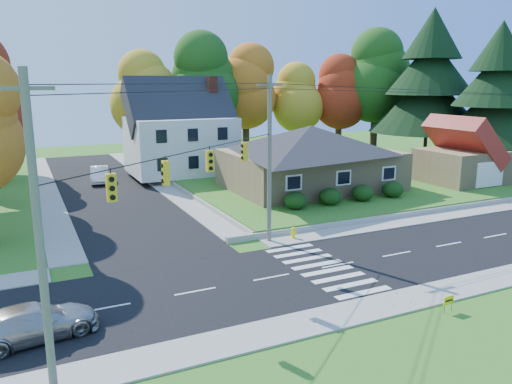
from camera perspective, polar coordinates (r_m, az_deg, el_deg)
ground at (r=27.25m, az=9.36°, el=-8.26°), size 120.00×120.00×0.00m
road_main at (r=27.25m, az=9.36°, el=-8.24°), size 90.00×8.00×0.02m
road_cross at (r=48.25m, az=-16.89°, el=0.51°), size 8.00×44.00×0.02m
sidewalk_north at (r=31.22m, az=4.12°, el=-5.33°), size 90.00×2.00×0.08m
sidewalk_south at (r=23.64m, az=16.41°, el=-11.85°), size 90.00×2.00×0.08m
lawn at (r=51.05m, az=7.99°, el=1.84°), size 30.00×30.00×0.50m
ranch_house at (r=43.73m, az=6.22°, el=4.12°), size 14.60×10.60×5.40m
colonial_house at (r=51.24m, az=-8.61°, el=6.76°), size 10.40×8.40×9.60m
garage at (r=49.73m, az=22.63°, el=3.75°), size 7.30×6.30×4.60m
hedge_row at (r=38.78m, az=10.31°, el=-0.29°), size 10.70×1.70×1.27m
traffic_infrastructure at (r=26.91m, az=7.84°, el=2.90°), size 38.10×10.66×10.00m
tree_lot_0 at (r=56.29m, az=-12.59°, el=10.91°), size 6.72×6.72×12.51m
tree_lot_1 at (r=56.98m, az=-6.39°, el=12.45°), size 7.84×7.84×14.60m
tree_lot_2 at (r=60.14m, az=-1.18°, el=11.90°), size 7.28×7.28×13.56m
tree_lot_3 at (r=62.01m, az=4.36°, el=10.68°), size 6.16×6.16×11.47m
tree_lot_4 at (r=64.36m, az=9.56°, el=11.19°), size 6.72×6.72×12.51m
tree_lot_5 at (r=65.14m, az=13.61°, el=12.76°), size 8.40×8.40×15.64m
conifer_east_a at (r=59.81m, az=19.24°, el=11.63°), size 12.80×12.80×16.96m
conifer_east_b at (r=55.16m, az=25.80°, el=9.92°), size 11.20×11.20×14.84m
silver_sedan at (r=21.16m, az=-24.04°, el=-13.45°), size 4.97×2.67×1.37m
white_car at (r=50.66m, az=-17.44°, el=1.92°), size 2.31×4.85×1.53m
fire_hydrant at (r=31.16m, az=4.28°, el=-4.74°), size 0.44×0.34×0.77m
yard_sign at (r=23.09m, az=21.16°, el=-11.52°), size 0.58×0.06×0.72m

